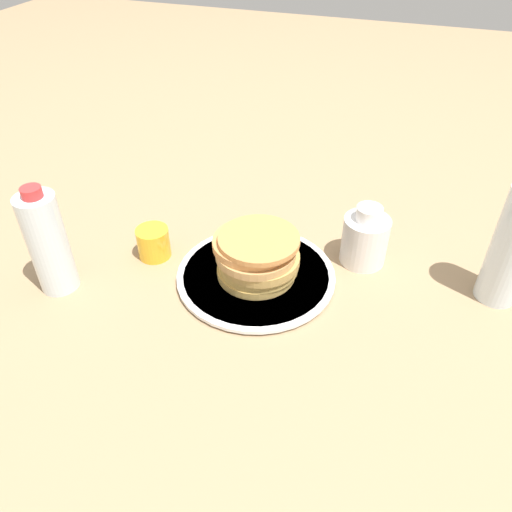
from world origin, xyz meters
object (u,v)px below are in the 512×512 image
Objects in this scene: plate at (256,275)px; pancake_stack at (257,256)px; cream_jug at (365,238)px; water_bottle_near at (48,243)px; juice_glass at (154,243)px.

plate is 1.86× the size of pancake_stack.
water_bottle_near reaches higher than cream_jug.
water_bottle_near is (-0.52, -0.26, 0.05)m from cream_jug.
juice_glass is 0.31× the size of water_bottle_near.
cream_jug reaches higher than plate.
pancake_stack is 0.22m from juice_glass.
plate is 0.05m from pancake_stack.
cream_jug is 0.59× the size of water_bottle_near.
water_bottle_near is at bearing -157.93° from plate.
cream_jug is (0.40, 0.12, 0.02)m from juice_glass.
pancake_stack is 2.50× the size of juice_glass.
pancake_stack is at bearing -31.94° from plate.
pancake_stack is 0.37m from water_bottle_near.
water_bottle_near is (-0.12, -0.14, 0.07)m from juice_glass.
juice_glass is 0.20m from water_bottle_near.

